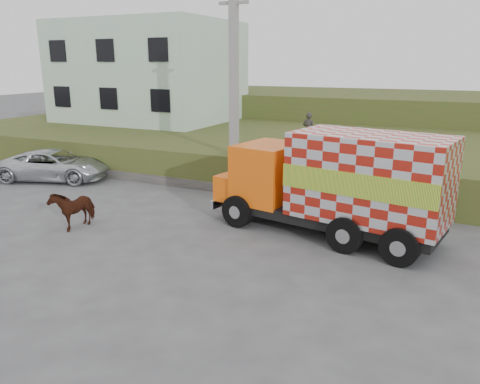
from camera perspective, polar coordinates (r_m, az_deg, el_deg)
The scene contains 10 objects.
ground at distance 14.90m, azimuth -5.02°, elevation -4.43°, with size 120.00×120.00×0.00m, color #474749.
embankment at distance 23.58m, azimuth 7.28°, elevation 4.85°, with size 40.00×12.00×1.50m, color #334E1A.
embankment_far at distance 34.98m, azimuth 13.58°, elevation 9.26°, with size 40.00×12.00×3.00m, color #334E1A.
retaining_strip at distance 19.27m, azimuth -3.90°, elevation 0.86°, with size 16.00×0.50×0.40m, color #595651.
building at distance 30.93m, azimuth -10.93°, elevation 14.22°, with size 10.00×8.00×6.00m, color #AEC8AA.
utility_pole at distance 18.56m, azimuth -0.75°, elevation 12.46°, with size 1.20×0.30×8.00m.
cargo_truck at distance 14.08m, azimuth 11.81°, elevation 1.05°, with size 7.38×3.52×3.17m.
cow at distance 15.73m, azimuth -19.66°, elevation -1.83°, with size 0.67×1.48×1.25m, color #341A0D.
suv at distance 22.33m, azimuth -21.69°, elevation 3.05°, with size 2.21×4.80×1.33m, color #B9BDC4.
pedestrian at distance 20.53m, azimuth 8.36°, elevation 7.50°, with size 0.55×0.36×1.52m, color #2E2C29.
Camera 1 is at (7.14, -12.05, 5.08)m, focal length 35.00 mm.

